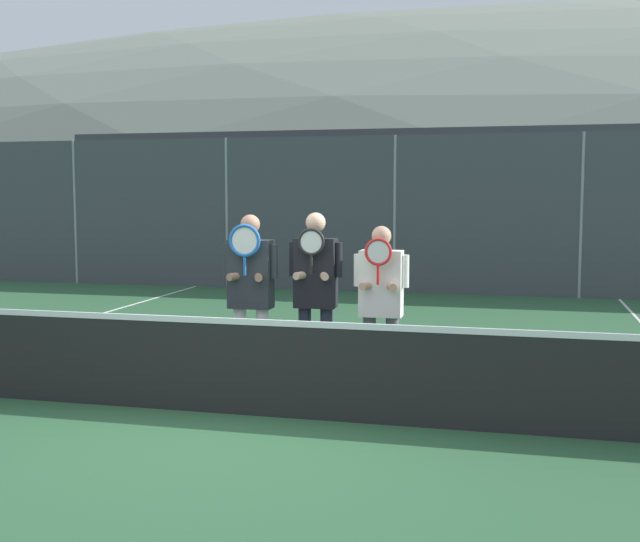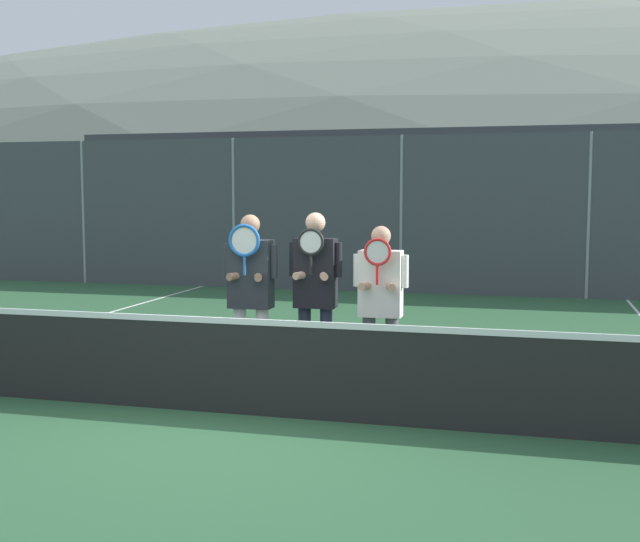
{
  "view_description": "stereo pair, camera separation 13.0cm",
  "coord_description": "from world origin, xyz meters",
  "px_view_note": "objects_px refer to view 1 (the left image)",
  "views": [
    {
      "loc": [
        2.5,
        -6.91,
        2.06
      ],
      "look_at": [
        0.51,
        1.07,
        1.26
      ],
      "focal_mm": 45.0,
      "sensor_mm": 36.0,
      "label": 1
    },
    {
      "loc": [
        2.62,
        -6.88,
        2.06
      ],
      "look_at": [
        0.51,
        1.07,
        1.26
      ],
      "focal_mm": 45.0,
      "sensor_mm": 36.0,
      "label": 2
    }
  ],
  "objects_px": {
    "player_leftmost": "(251,289)",
    "car_far_left": "(159,239)",
    "player_center_left": "(315,289)",
    "car_left_of_center": "(347,243)",
    "car_center": "(568,246)",
    "player_center_right": "(381,299)"
  },
  "relations": [
    {
      "from": "player_leftmost",
      "to": "car_far_left",
      "type": "relative_size",
      "value": 0.42
    },
    {
      "from": "player_center_left",
      "to": "player_leftmost",
      "type": "bearing_deg",
      "value": -168.31
    },
    {
      "from": "player_leftmost",
      "to": "player_center_left",
      "type": "relative_size",
      "value": 0.99
    },
    {
      "from": "car_left_of_center",
      "to": "car_center",
      "type": "xyz_separation_m",
      "value": [
        5.1,
        -0.17,
        0.01
      ]
    },
    {
      "from": "car_far_left",
      "to": "car_left_of_center",
      "type": "height_order",
      "value": "car_far_left"
    },
    {
      "from": "player_center_right",
      "to": "player_center_left",
      "type": "bearing_deg",
      "value": 177.43
    },
    {
      "from": "player_center_right",
      "to": "car_center",
      "type": "distance_m",
      "value": 11.15
    },
    {
      "from": "player_center_right",
      "to": "car_center",
      "type": "relative_size",
      "value": 0.38
    },
    {
      "from": "player_center_left",
      "to": "car_far_left",
      "type": "distance_m",
      "value": 13.24
    },
    {
      "from": "car_left_of_center",
      "to": "player_leftmost",
      "type": "bearing_deg",
      "value": -82.96
    },
    {
      "from": "player_leftmost",
      "to": "player_center_left",
      "type": "height_order",
      "value": "player_center_left"
    },
    {
      "from": "player_center_right",
      "to": "car_left_of_center",
      "type": "xyz_separation_m",
      "value": [
        -2.71,
        11.06,
        -0.16
      ]
    },
    {
      "from": "player_leftmost",
      "to": "player_center_left",
      "type": "bearing_deg",
      "value": 11.69
    },
    {
      "from": "player_center_right",
      "to": "car_far_left",
      "type": "bearing_deg",
      "value": 124.42
    },
    {
      "from": "player_center_right",
      "to": "car_left_of_center",
      "type": "relative_size",
      "value": 0.42
    },
    {
      "from": "car_left_of_center",
      "to": "car_center",
      "type": "distance_m",
      "value": 5.11
    },
    {
      "from": "car_far_left",
      "to": "car_left_of_center",
      "type": "bearing_deg",
      "value": -2.18
    },
    {
      "from": "player_center_right",
      "to": "car_far_left",
      "type": "height_order",
      "value": "player_center_right"
    },
    {
      "from": "player_center_left",
      "to": "player_center_right",
      "type": "distance_m",
      "value": 0.69
    },
    {
      "from": "player_center_left",
      "to": "player_center_right",
      "type": "relative_size",
      "value": 1.07
    },
    {
      "from": "car_far_left",
      "to": "car_center",
      "type": "xyz_separation_m",
      "value": [
        10.11,
        -0.36,
        -0.0
      ]
    },
    {
      "from": "player_center_left",
      "to": "car_left_of_center",
      "type": "xyz_separation_m",
      "value": [
        -2.03,
        11.03,
        -0.23
      ]
    }
  ]
}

